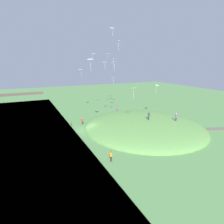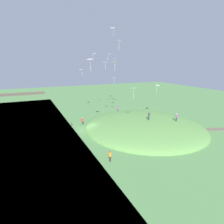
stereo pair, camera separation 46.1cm
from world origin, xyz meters
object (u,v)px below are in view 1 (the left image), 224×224
object	(u,v)px
kite_2	(112,28)
kite_11	(114,59)
person_with_child	(82,120)
kite_3	(94,54)
kite_6	(113,78)
mooring_post	(71,124)
person_watching_kites	(149,115)
person_walking_path	(117,108)
kite_7	(109,54)
kite_4	(114,63)
kite_5	(90,60)
person_on_hilltop	(111,155)
person_near_shore	(176,116)
kite_0	(157,86)
kite_8	(105,62)
kite_10	(119,42)
kite_1	(81,70)
kite_9	(134,89)

from	to	relation	value
kite_2	kite_11	distance (m)	7.99
person_with_child	kite_3	bearing A→B (deg)	179.40
kite_6	mooring_post	bearing A→B (deg)	-151.69
kite_11	person_with_child	bearing A→B (deg)	-145.30
person_watching_kites	person_with_child	size ratio (longest dim) A/B	1.02
mooring_post	person_watching_kites	bearing A→B (deg)	-32.47
person_walking_path	kite_7	xyz separation A→B (m)	(-1.62, 2.05, 14.25)
kite_4	kite_5	bearing A→B (deg)	-145.32
person_with_child	person_on_hilltop	world-z (taller)	person_with_child
person_near_shore	kite_4	world-z (taller)	kite_4
person_near_shore	kite_0	size ratio (longest dim) A/B	0.80
person_watching_kites	kite_5	distance (m)	16.78
kite_6	kite_8	xyz separation A→B (m)	(-6.60, -9.53, 4.22)
kite_4	person_with_child	bearing A→B (deg)	155.57
kite_2	kite_7	bearing A→B (deg)	101.44
kite_8	kite_11	world-z (taller)	kite_11
person_on_hilltop	kite_8	bearing A→B (deg)	121.89
person_watching_kites	kite_10	bearing A→B (deg)	23.23
kite_1	kite_9	distance (m)	19.37
kite_10	mooring_post	world-z (taller)	kite_10
kite_9	kite_11	bearing A→B (deg)	76.55
person_on_hilltop	kite_7	bearing A→B (deg)	118.88
kite_0	mooring_post	world-z (taller)	kite_0
kite_5	kite_7	distance (m)	18.22
person_with_child	kite_3	distance (m)	17.26
person_watching_kites	kite_8	xyz separation A→B (m)	(-6.92, 7.39, 10.79)
kite_7	mooring_post	world-z (taller)	kite_7
kite_9	kite_11	distance (m)	18.89
kite_3	person_walking_path	bearing A→B (deg)	-14.17
mooring_post	kite_9	bearing A→B (deg)	-42.08
kite_11	kite_5	bearing A→B (deg)	-127.57
kite_3	kite_4	distance (m)	9.95
mooring_post	kite_0	bearing A→B (deg)	-8.61
kite_4	mooring_post	size ratio (longest dim) A/B	2.14
person_near_shore	kite_2	distance (m)	26.63
person_watching_kites	kite_9	world-z (taller)	kite_9
kite_3	kite_5	size ratio (longest dim) A/B	0.80
kite_6	person_walking_path	bearing A→B (deg)	-94.31
person_walking_path	kite_1	xyz separation A→B (m)	(-8.69, 4.33, 10.27)
person_walking_path	person_near_shore	xyz separation A→B (m)	(6.04, -16.15, 0.97)
kite_8	kite_6	bearing A→B (deg)	55.28
person_walking_path	kite_5	distance (m)	21.57
person_walking_path	kite_1	bearing A→B (deg)	94.17
person_watching_kites	kite_1	distance (m)	22.31
kite_3	mooring_post	bearing A→B (deg)	-142.42
kite_6	kite_9	bearing A→B (deg)	-102.42
person_walking_path	kite_1	size ratio (longest dim) A/B	0.81
kite_1	kite_5	xyz separation A→B (m)	(-3.19, -17.24, 2.27)
person_near_shore	person_walking_path	bearing A→B (deg)	1.88
kite_7	person_watching_kites	bearing A→B (deg)	-82.26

